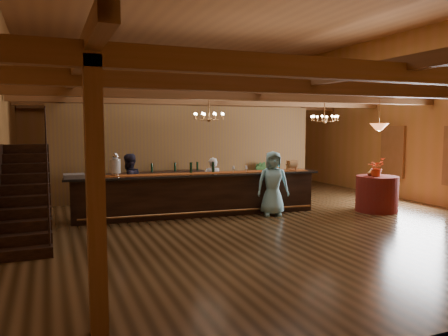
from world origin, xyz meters
name	(u,v)px	position (x,y,z in m)	size (l,w,h in m)	color
floor	(247,215)	(0.00, 0.00, 0.00)	(14.00, 14.00, 0.00)	brown
ceiling	(248,7)	(0.00, 0.00, 5.50)	(14.00, 14.00, 0.00)	#A16738
wall_back	(176,118)	(0.00, 7.00, 2.75)	(12.00, 0.10, 5.50)	#A86A35
wall_right	(419,116)	(6.00, 0.00, 2.75)	(0.10, 14.00, 5.50)	#A86A35
beam_grid	(240,96)	(0.00, 0.51, 3.24)	(11.90, 13.90, 0.39)	brown
support_posts	(256,158)	(0.00, -0.50, 1.60)	(9.20, 10.20, 3.20)	brown
partition_wall	(190,152)	(-0.50, 3.50, 1.55)	(9.00, 0.18, 3.10)	brown
window_right_back	(393,152)	(5.95, 1.00, 1.55)	(0.12, 1.05, 1.75)	white
staircase	(25,195)	(-5.45, -0.74, 1.00)	(1.00, 2.80, 2.00)	black
backroom_boxes	(180,176)	(-0.29, 5.50, 0.53)	(4.10, 0.60, 1.10)	black
tasting_bar	(198,194)	(-1.24, 0.54, 0.58)	(6.90, 1.40, 1.16)	black
beverage_dispenser	(115,165)	(-3.38, 0.76, 1.43)	(0.26, 0.26, 0.60)	silver
glass_rack_tray	(74,176)	(-4.39, 0.73, 1.19)	(0.50, 0.50, 0.10)	gray
raffle_drum	(292,165)	(1.54, 0.27, 1.32)	(0.34, 0.24, 0.30)	#A1723E
bar_bottle_0	(191,168)	(-1.38, 0.68, 1.29)	(0.07, 0.07, 0.30)	black
bar_bottle_1	(213,167)	(-0.75, 0.63, 1.29)	(0.07, 0.07, 0.30)	black
bar_bottle_2	(213,167)	(-0.75, 0.63, 1.29)	(0.07, 0.07, 0.30)	black
backbar_shelf	(152,187)	(-1.92, 3.03, 0.48)	(3.44, 0.54, 0.97)	black
round_table	(377,194)	(3.67, -0.85, 0.50)	(1.17, 1.17, 1.01)	maroon
chandelier_left	(209,116)	(-1.07, 0.09, 2.68)	(0.80, 0.80, 0.68)	#AB7642
chandelier_right	(324,118)	(2.75, 0.45, 2.66)	(0.80, 0.80, 0.70)	#AB7642
pendant_lamp	(379,127)	(3.67, -0.85, 2.40)	(0.52, 0.52, 0.90)	#AB7642
bartender	(213,183)	(-0.51, 1.32, 0.75)	(0.55, 0.36, 1.51)	white
staff_second	(129,184)	(-2.94, 1.36, 0.84)	(0.81, 0.63, 1.67)	#252337
guest	(273,183)	(0.64, -0.25, 0.88)	(0.86, 0.56, 1.75)	#8ED4E3
floor_plant	(258,178)	(1.99, 3.35, 0.58)	(0.64, 0.52, 1.17)	#25491D
table_flowers	(376,167)	(3.58, -0.90, 1.27)	(0.47, 0.41, 0.53)	red
table_vase	(370,171)	(3.54, -0.71, 1.16)	(0.15, 0.15, 0.30)	#AB7642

